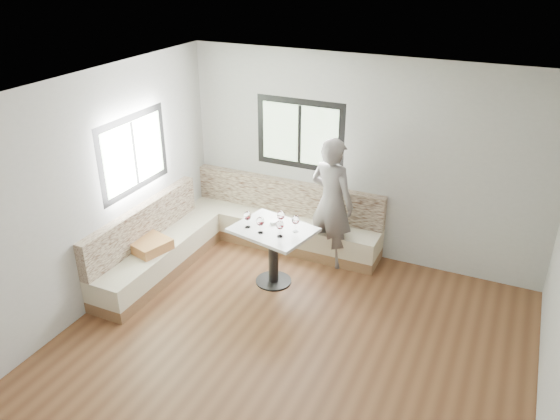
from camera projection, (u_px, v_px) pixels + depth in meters
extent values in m
cube|color=brown|center=(284.00, 357.00, 5.89)|extent=(5.00, 5.00, 0.01)
cube|color=white|center=(285.00, 101.00, 4.66)|extent=(5.00, 5.00, 0.01)
cube|color=#B7B7B2|center=(362.00, 161.00, 7.32)|extent=(5.00, 0.01, 2.80)
cube|color=#B7B7B2|center=(85.00, 199.00, 6.22)|extent=(0.01, 5.00, 2.80)
cube|color=black|center=(300.00, 134.00, 7.54)|extent=(1.30, 0.02, 1.00)
cube|color=black|center=(134.00, 153.00, 6.84)|extent=(0.02, 1.30, 1.00)
cube|color=#876242|center=(282.00, 240.00, 8.06)|extent=(2.90, 0.55, 0.16)
cube|color=beige|center=(282.00, 226.00, 7.97)|extent=(2.90, 0.55, 0.29)
cube|color=beige|center=(288.00, 196.00, 7.96)|extent=(2.90, 0.14, 0.50)
cube|color=#876242|center=(160.00, 268.00, 7.37)|extent=(0.55, 2.25, 0.16)
cube|color=beige|center=(158.00, 253.00, 7.27)|extent=(0.55, 2.25, 0.29)
cube|color=beige|center=(142.00, 224.00, 7.17)|extent=(0.14, 2.25, 0.50)
cube|color=#B26240|center=(149.00, 245.00, 7.04)|extent=(0.56, 0.56, 0.14)
cylinder|color=black|center=(274.00, 281.00, 7.20)|extent=(0.47, 0.47, 0.02)
cylinder|color=black|center=(273.00, 257.00, 7.04)|extent=(0.13, 0.13, 0.75)
cube|color=silver|center=(273.00, 230.00, 6.87)|extent=(1.10, 0.94, 0.04)
imported|color=slate|center=(332.00, 203.00, 7.27)|extent=(0.76, 0.61, 1.82)
cylinder|color=white|center=(273.00, 222.00, 6.97)|extent=(0.09, 0.09, 0.03)
sphere|color=black|center=(275.00, 222.00, 6.97)|extent=(0.02, 0.02, 0.02)
sphere|color=black|center=(273.00, 221.00, 6.98)|extent=(0.02, 0.02, 0.02)
sphere|color=black|center=(273.00, 222.00, 6.96)|extent=(0.02, 0.02, 0.02)
cylinder|color=white|center=(248.00, 227.00, 6.89)|extent=(0.07, 0.07, 0.01)
cylinder|color=white|center=(248.00, 223.00, 6.87)|extent=(0.01, 0.01, 0.09)
ellipsoid|color=white|center=(247.00, 216.00, 6.82)|extent=(0.10, 0.10, 0.12)
cylinder|color=#4D0207|center=(247.00, 218.00, 6.84)|extent=(0.07, 0.07, 0.02)
cylinder|color=white|center=(260.00, 233.00, 6.76)|extent=(0.07, 0.07, 0.01)
cylinder|color=white|center=(260.00, 229.00, 6.73)|extent=(0.01, 0.01, 0.09)
ellipsoid|color=white|center=(260.00, 221.00, 6.69)|extent=(0.10, 0.10, 0.12)
cylinder|color=#4D0207|center=(260.00, 223.00, 6.70)|extent=(0.07, 0.07, 0.02)
cylinder|color=white|center=(280.00, 236.00, 6.67)|extent=(0.07, 0.07, 0.01)
cylinder|color=white|center=(280.00, 233.00, 6.65)|extent=(0.01, 0.01, 0.09)
ellipsoid|color=white|center=(280.00, 225.00, 6.60)|extent=(0.10, 0.10, 0.12)
cylinder|color=#4D0207|center=(280.00, 227.00, 6.61)|extent=(0.07, 0.07, 0.02)
cylinder|color=white|center=(281.00, 226.00, 6.90)|extent=(0.07, 0.07, 0.01)
cylinder|color=white|center=(281.00, 223.00, 6.88)|extent=(0.01, 0.01, 0.09)
ellipsoid|color=white|center=(281.00, 215.00, 6.84)|extent=(0.10, 0.10, 0.12)
cylinder|color=#4D0207|center=(281.00, 217.00, 6.85)|extent=(0.07, 0.07, 0.02)
cylinder|color=white|center=(295.00, 231.00, 6.79)|extent=(0.07, 0.07, 0.01)
cylinder|color=white|center=(295.00, 228.00, 6.77)|extent=(0.01, 0.01, 0.09)
ellipsoid|color=white|center=(296.00, 220.00, 6.72)|extent=(0.10, 0.10, 0.12)
cylinder|color=#4D0207|center=(296.00, 222.00, 6.74)|extent=(0.07, 0.07, 0.02)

